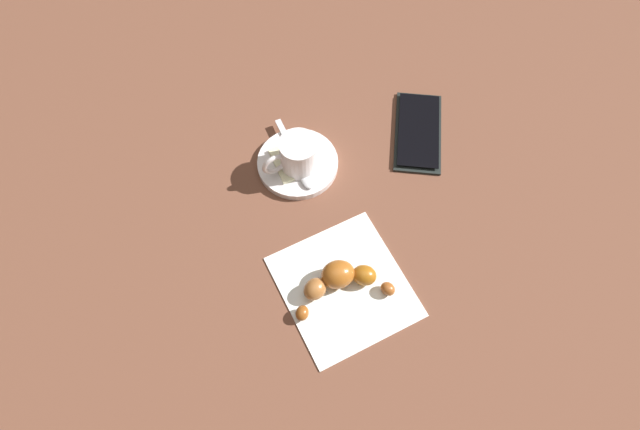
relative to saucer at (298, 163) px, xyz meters
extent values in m
plane|color=brown|center=(-0.12, 0.00, -0.01)|extent=(1.80, 1.80, 0.00)
cylinder|color=white|center=(0.00, 0.00, 0.00)|extent=(0.12, 0.12, 0.01)
cylinder|color=white|center=(-0.01, 0.00, 0.03)|extent=(0.06, 0.06, 0.06)
cylinder|color=#33170B|center=(-0.01, 0.00, 0.03)|extent=(0.05, 0.05, 0.00)
torus|color=white|center=(-0.01, 0.04, 0.04)|extent=(0.01, 0.04, 0.04)
cube|color=silver|center=(0.03, 0.01, 0.01)|extent=(0.11, 0.01, 0.00)
ellipsoid|color=silver|center=(-0.04, 0.00, 0.01)|extent=(0.03, 0.02, 0.01)
cube|color=beige|center=(0.00, 0.03, 0.01)|extent=(0.06, 0.02, 0.01)
cube|color=white|center=(-0.21, 0.02, 0.00)|extent=(0.18, 0.17, 0.00)
ellipsoid|color=brown|center=(-0.24, -0.03, 0.01)|extent=(0.03, 0.02, 0.02)
ellipsoid|color=#985715|center=(-0.21, -0.01, 0.01)|extent=(0.04, 0.04, 0.03)
ellipsoid|color=#9C541C|center=(-0.19, 0.02, 0.02)|extent=(0.04, 0.05, 0.04)
ellipsoid|color=#965C2C|center=(-0.20, 0.06, 0.01)|extent=(0.04, 0.04, 0.03)
ellipsoid|color=brown|center=(-0.22, 0.08, 0.01)|extent=(0.03, 0.03, 0.02)
cube|color=black|center=(-0.02, -0.20, 0.00)|extent=(0.17, 0.14, 0.01)
cube|color=black|center=(-0.02, -0.20, 0.00)|extent=(0.15, 0.12, 0.00)
camera|label=1|loc=(-0.43, 0.15, 0.71)|focal=30.95mm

